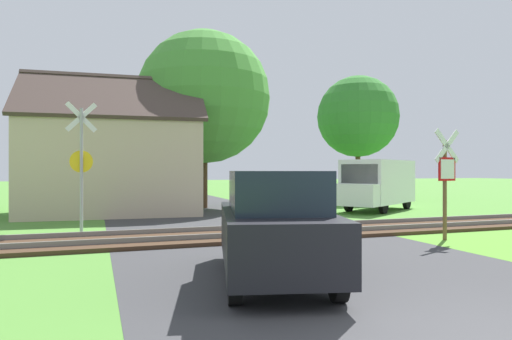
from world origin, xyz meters
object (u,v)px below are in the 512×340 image
object	(u,v)px
crossing_sign_far	(81,158)
house	(113,164)
tree_center	(204,97)
mail_truck	(377,183)
tree_far	(358,117)
parked_car	(274,225)
stop_sign_near	(446,176)

from	to	relation	value
crossing_sign_far	house	world-z (taller)	house
tree_center	mail_truck	distance (m)	8.92
tree_center	crossing_sign_far	bearing A→B (deg)	-126.13
crossing_sign_far	house	xyz separation A→B (m)	(1.08, 5.80, -0.06)
crossing_sign_far	house	bearing A→B (deg)	73.87
tree_far	parked_car	xyz separation A→B (m)	(-12.21, -17.06, -4.15)
stop_sign_near	house	bearing A→B (deg)	-61.66
mail_truck	parked_car	size ratio (longest dim) A/B	1.19
stop_sign_near	tree_center	distance (m)	12.88
tree_center	parked_car	xyz separation A→B (m)	(-2.10, -14.29, -4.36)
stop_sign_near	crossing_sign_far	size ratio (longest dim) A/B	0.76
stop_sign_near	parked_car	distance (m)	6.26
parked_car	crossing_sign_far	bearing A→B (deg)	127.86
mail_truck	parked_car	distance (m)	13.84
crossing_sign_far	tree_center	distance (m)	9.42
tree_center	mail_truck	xyz separation A→B (m)	(6.98, -3.85, -4.02)
crossing_sign_far	parked_car	size ratio (longest dim) A/B	0.88
tree_far	parked_car	world-z (taller)	tree_far
parked_car	tree_far	bearing A→B (deg)	68.42
crossing_sign_far	mail_truck	bearing A→B (deg)	9.65
crossing_sign_far	parked_car	xyz separation A→B (m)	(3.14, -7.11, -1.24)
crossing_sign_far	tree_center	world-z (taller)	tree_center
mail_truck	parked_car	bearing A→B (deg)	105.31
tree_center	stop_sign_near	bearing A→B (deg)	-73.06
stop_sign_near	crossing_sign_far	bearing A→B (deg)	-36.00
stop_sign_near	parked_car	size ratio (longest dim) A/B	0.67
crossing_sign_far	tree_far	size ratio (longest dim) A/B	0.50
parked_car	tree_center	bearing A→B (deg)	95.67
stop_sign_near	tree_far	size ratio (longest dim) A/B	0.38
mail_truck	tree_far	bearing A→B (deg)	-59.06
parked_car	house	bearing A→B (deg)	113.10
tree_far	tree_center	size ratio (longest dim) A/B	0.89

